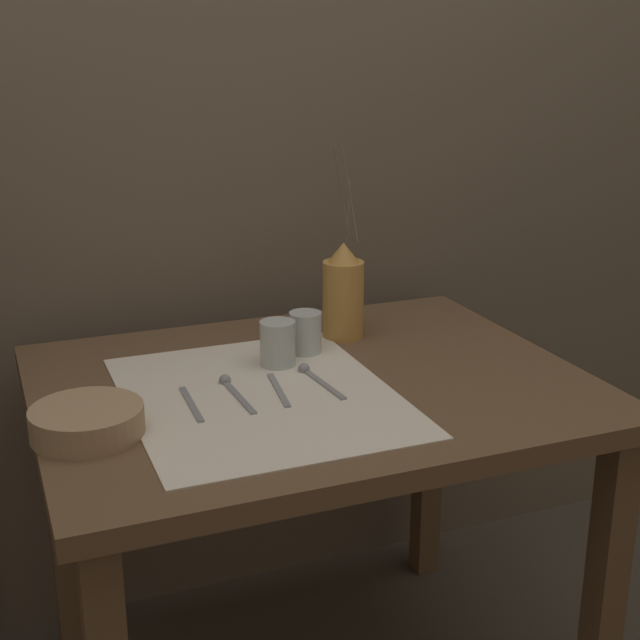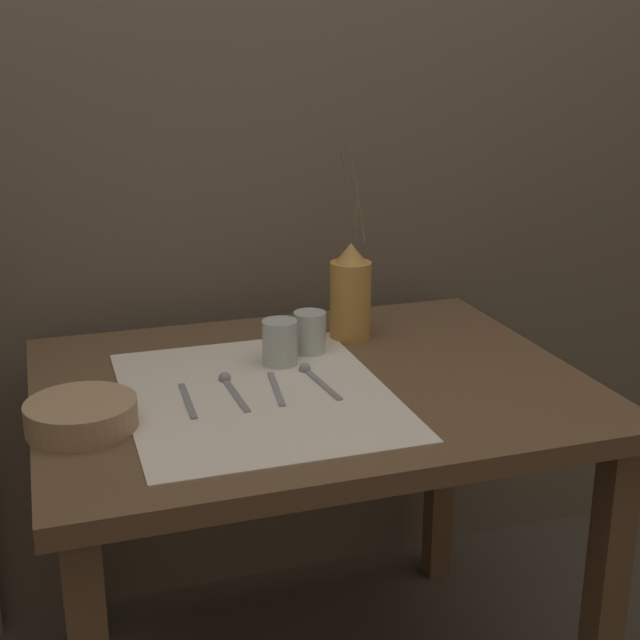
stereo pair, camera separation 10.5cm
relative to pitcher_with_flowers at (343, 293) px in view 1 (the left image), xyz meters
name	(u,v)px [view 1 (the left image)]	position (x,y,z in m)	size (l,w,h in m)	color
stone_wall_back	(229,128)	(-0.16, 0.32, 0.34)	(7.00, 0.06, 2.40)	brown
wooden_table	(311,429)	(-0.16, -0.21, -0.21)	(1.06, 0.83, 0.76)	brown
linen_cloth	(260,396)	(-0.28, -0.26, -0.10)	(0.49, 0.60, 0.00)	beige
pitcher_with_flowers	(343,293)	(0.00, 0.00, 0.00)	(0.09, 0.09, 0.43)	#B7843D
wooden_bowl	(87,421)	(-0.60, -0.31, -0.08)	(0.19, 0.19, 0.05)	#9E7F5B
glass_tumbler_near	(278,343)	(-0.20, -0.12, -0.05)	(0.07, 0.07, 0.09)	#B7C1BC
glass_tumbler_far	(305,332)	(-0.12, -0.07, -0.05)	(0.07, 0.07, 0.09)	#B7C1BC
fork_outer	(191,404)	(-0.41, -0.26, -0.10)	(0.02, 0.17, 0.00)	gray
spoon_outer	(230,386)	(-0.32, -0.21, -0.09)	(0.02, 0.18, 0.02)	gray
knife_center	(279,390)	(-0.24, -0.25, -0.10)	(0.03, 0.17, 0.00)	gray
spoon_inner	(312,374)	(-0.15, -0.20, -0.09)	(0.03, 0.18, 0.02)	gray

